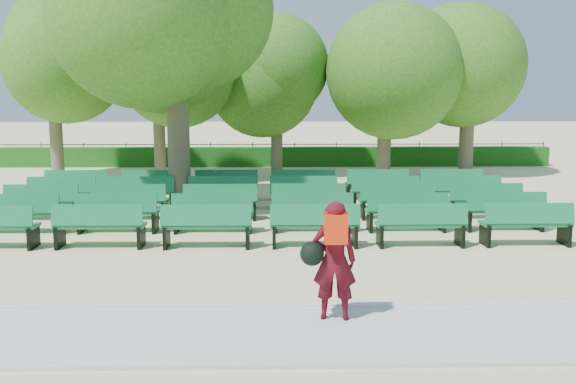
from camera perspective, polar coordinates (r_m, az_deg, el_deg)
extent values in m
plane|color=beige|center=(16.51, -1.31, -3.24)|extent=(120.00, 120.00, 0.00)
cube|color=beige|center=(9.39, -1.33, -12.58)|extent=(30.00, 2.20, 0.06)
cube|color=silver|center=(10.46, -1.32, -10.17)|extent=(30.00, 0.12, 0.10)
cube|color=#1B5816|center=(30.29, -1.30, 3.16)|extent=(26.00, 0.70, 0.90)
cube|color=#13703E|center=(17.64, -2.15, -0.80)|extent=(2.04, 0.72, 0.07)
cube|color=#13703E|center=(17.37, -2.17, -0.03)|extent=(2.01, 0.31, 0.47)
cylinder|color=brown|center=(19.37, -9.68, 3.84)|extent=(0.66, 0.66, 3.62)
ellipsoid|color=#396F1E|center=(19.38, -9.95, 13.98)|extent=(5.88, 5.88, 5.29)
imported|color=#460A11|center=(9.69, 4.14, -6.09)|extent=(0.70, 0.50, 1.81)
cube|color=red|center=(9.37, 4.29, -3.34)|extent=(0.34, 0.17, 0.42)
sphere|color=black|center=(9.57, 2.15, -5.51)|extent=(0.36, 0.36, 0.36)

